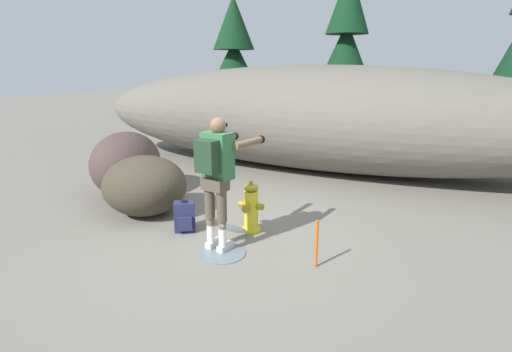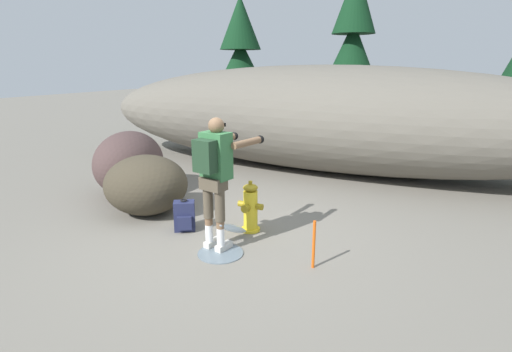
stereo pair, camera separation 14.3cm
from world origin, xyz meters
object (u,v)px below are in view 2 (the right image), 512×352
Objects in this scene: boulder_mid at (146,185)px; survey_stake at (314,245)px; fire_hydrant at (250,208)px; boulder_large at (129,163)px; utility_worker at (216,168)px; spare_backpack at (185,216)px.

boulder_mid is 3.09m from survey_stake.
fire_hydrant is 1.27× the size of survey_stake.
boulder_large is 2.68× the size of survey_stake.
fire_hydrant is at bearing 3.20° from boulder_mid.
utility_worker is 1.20m from spare_backpack.
spare_backpack is at bearing 173.57° from survey_stake.
boulder_large reaches higher than fire_hydrant.
survey_stake is (1.30, 0.06, -0.80)m from utility_worker.
boulder_mid is at bearing 169.88° from survey_stake.
fire_hydrant is 1.35m from survey_stake.
spare_backpack is at bearing -17.58° from boulder_mid.
utility_worker reaches higher than spare_backpack.
fire_hydrant is 1.03m from utility_worker.
utility_worker reaches higher than boulder_large.
survey_stake is at bearing -28.58° from fire_hydrant.
boulder_large is 1.20× the size of boulder_mid.
fire_hydrant is at bearing 81.14° from spare_backpack.
fire_hydrant is at bearing -11.30° from boulder_large.
spare_backpack is 2.07m from survey_stake.
boulder_large is 4.22m from survey_stake.
fire_hydrant reaches higher than spare_backpack.
spare_backpack is (-0.76, 0.29, -0.88)m from utility_worker.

